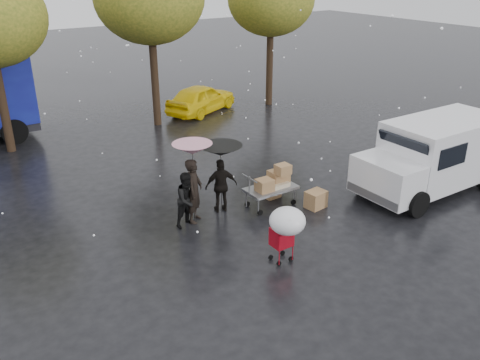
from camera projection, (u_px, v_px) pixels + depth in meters
ground at (235, 236)px, 13.18m from camera, size 90.00×90.00×0.00m
person_pink at (194, 191)px, 13.62m from camera, size 0.77×0.77×1.81m
person_middle at (188, 199)px, 13.46m from camera, size 0.85×0.73×1.52m
person_black at (221, 186)px, 14.22m from camera, size 0.99×0.61×1.57m
umbrella_pink at (192, 149)px, 13.14m from camera, size 1.06×1.06×2.25m
umbrella_black at (221, 151)px, 13.80m from camera, size 1.20×1.20×1.98m
vendor_cart at (273, 182)px, 14.57m from camera, size 1.52×0.80×1.27m
shopping_cart at (286, 224)px, 11.59m from camera, size 0.84×0.84×1.46m
white_van at (434, 154)px, 15.41m from camera, size 4.91×2.18×2.20m
box_ground_near at (316, 199)px, 14.63m from camera, size 0.61×0.51×0.50m
box_ground_far at (272, 192)px, 15.28m from camera, size 0.49×0.39×0.37m
yellow_taxi at (201, 98)px, 23.52m from camera, size 4.18×3.03×1.32m
tree_row at (75, 6)px, 18.55m from camera, size 21.60×4.40×7.12m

